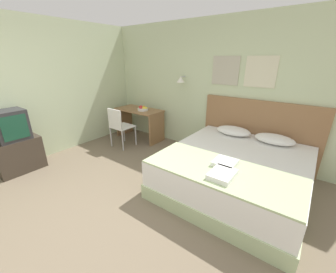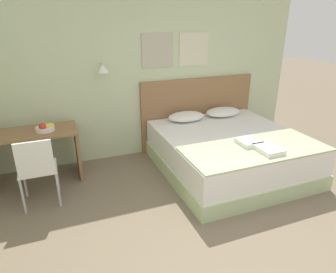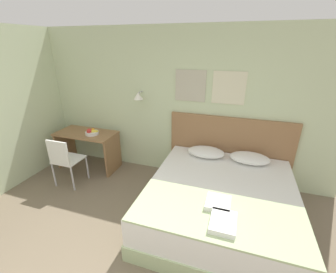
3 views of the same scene
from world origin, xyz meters
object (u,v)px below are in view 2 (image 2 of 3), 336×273
Objects in this scene: folded_towel_near_foot at (249,142)px; folded_towel_mid_bed at (268,149)px; desk_chair at (37,167)px; pillow_right at (223,112)px; throw_blanket at (255,149)px; pillow_left at (186,116)px; fruit_bowl at (45,128)px; bed at (229,152)px; headboard at (197,112)px; desk at (34,147)px.

folded_towel_near_foot is 0.84× the size of folded_towel_mid_bed.
folded_towel_mid_bed is at bearing -15.82° from desk_chair.
desk_chair is (-3.00, -0.77, -0.12)m from pillow_right.
pillow_right is 0.32× the size of throw_blanket.
pillow_left is 2.37× the size of fruit_bowl.
folded_towel_mid_bed is at bearing -83.61° from bed.
headboard is 1.82m from folded_towel_mid_bed.
bed is 7.08× the size of folded_towel_near_foot.
folded_towel_mid_bed is at bearing -27.75° from desk.
headboard is at bearing 9.04° from fruit_bowl.
headboard is 0.45m from pillow_right.
fruit_bowl is at bearing -13.81° from desk.
desk_chair reaches higher than folded_towel_near_foot.
throw_blanket is 2.83m from fruit_bowl.
folded_towel_near_foot is 1.13× the size of fruit_bowl.
folded_towel_near_foot is 2.76m from fruit_bowl.
fruit_bowl reaches higher than desk.
desk_chair is (-2.73, 0.77, -0.10)m from folded_towel_mid_bed.
pillow_left reaches higher than folded_towel_near_foot.
desk is at bearing 156.51° from folded_towel_near_foot.
throw_blanket is 2.72m from desk_chair.
pillow_right is 1.30m from folded_towel_near_foot.
desk is at bearing 153.97° from throw_blanket.
pillow_right is at bearing 75.94° from throw_blanket.
pillow_left is at bearing 18.42° from desk_chair.
pillow_left is at bearing 113.81° from bed.
desk is 4.48× the size of fruit_bowl.
headboard is 1.09× the size of throw_blanket.
pillow_right is 3.05m from desk.
headboard is 2.31× the size of desk_chair.
folded_towel_near_foot is at bearing -90.08° from headboard.
folded_towel_mid_bed is 0.39× the size of desk_chair.
headboard is 2.56m from fruit_bowl.
desk_chair reaches higher than throw_blanket.
folded_towel_near_foot reaches higher than throw_blanket.
folded_towel_near_foot and folded_towel_mid_bed have the same top height.
throw_blanket is at bearing -13.35° from desk_chair.
folded_towel_mid_bed is (0.08, -0.75, 0.35)m from bed.
pillow_right reaches higher than folded_towel_near_foot.
pillow_right reaches higher than folded_towel_mid_bed.
desk is (-3.04, -0.08, -0.14)m from pillow_right.
bed is 3.36× the size of pillow_right.
fruit_bowl is (-2.52, 1.27, 0.19)m from throw_blanket.
folded_towel_near_foot is 2.94m from desk.
folded_towel_mid_bed is at bearing -60.02° from throw_blanket.
fruit_bowl reaches higher than folded_towel_near_foot.
pillow_left reaches higher than throw_blanket.
folded_towel_mid_bed is 2.84m from desk_chair.
folded_towel_near_foot is at bearing -10.35° from desk_chair.
fruit_bowl is at bearing 155.88° from folded_towel_near_foot.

